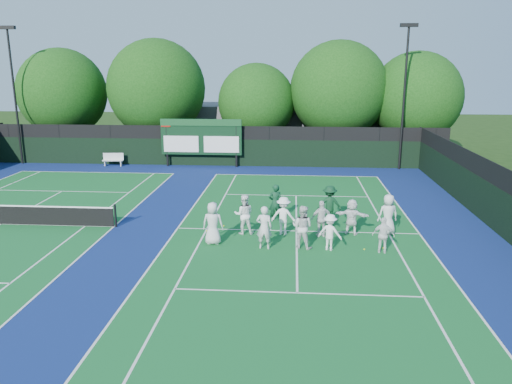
# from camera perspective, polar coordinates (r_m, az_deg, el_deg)

# --- Properties ---
(ground) EXTENTS (120.00, 120.00, 0.00)m
(ground) POSITION_cam_1_polar(r_m,az_deg,el_deg) (21.87, 4.66, -5.33)
(ground) COLOR #19330D
(ground) RESTS_ON ground
(court_apron) EXTENTS (34.00, 32.00, 0.01)m
(court_apron) POSITION_cam_1_polar(r_m,az_deg,el_deg) (23.53, -10.16, -4.07)
(court_apron) COLOR navy
(court_apron) RESTS_ON ground
(near_court) EXTENTS (11.05, 23.85, 0.01)m
(near_court) POSITION_cam_1_polar(r_m,az_deg,el_deg) (22.81, 4.65, -4.47)
(near_court) COLOR #125A25
(near_court) RESTS_ON ground
(left_court) EXTENTS (11.05, 23.85, 0.01)m
(left_court) POSITION_cam_1_polar(r_m,az_deg,el_deg) (26.64, -27.10, -3.27)
(left_court) COLOR #125A25
(left_court) RESTS_ON ground
(back_fence) EXTENTS (34.00, 0.08, 3.00)m
(back_fence) POSITION_cam_1_polar(r_m,az_deg,el_deg) (37.54, -4.63, 5.05)
(back_fence) COLOR black
(back_fence) RESTS_ON ground
(divider_fence_right) EXTENTS (0.08, 32.00, 3.00)m
(divider_fence_right) POSITION_cam_1_polar(r_m,az_deg,el_deg) (24.24, 26.52, -1.50)
(divider_fence_right) COLOR black
(divider_fence_right) RESTS_ON ground
(scoreboard) EXTENTS (6.00, 0.21, 3.55)m
(scoreboard) POSITION_cam_1_polar(r_m,az_deg,el_deg) (37.18, -6.30, 6.22)
(scoreboard) COLOR black
(scoreboard) RESTS_ON ground
(clubhouse) EXTENTS (18.00, 6.00, 4.00)m
(clubhouse) POSITION_cam_1_polar(r_m,az_deg,el_deg) (44.96, 2.02, 7.43)
(clubhouse) COLOR #5A5B5F
(clubhouse) RESTS_ON ground
(light_pole_left) EXTENTS (1.20, 0.30, 10.12)m
(light_pole_left) POSITION_cam_1_polar(r_m,az_deg,el_deg) (41.85, -26.02, 11.44)
(light_pole_left) COLOR black
(light_pole_left) RESTS_ON ground
(light_pole_right) EXTENTS (1.20, 0.30, 10.12)m
(light_pole_right) POSITION_cam_1_polar(r_m,az_deg,el_deg) (37.14, 16.68, 12.09)
(light_pole_right) COLOR black
(light_pole_right) RESTS_ON ground
(tennis_net) EXTENTS (11.30, 0.10, 1.10)m
(tennis_net) POSITION_cam_1_polar(r_m,az_deg,el_deg) (26.52, -27.21, -2.27)
(tennis_net) COLOR black
(tennis_net) RESTS_ON ground
(bench) EXTENTS (1.55, 0.55, 0.96)m
(bench) POSITION_cam_1_polar(r_m,az_deg,el_deg) (39.01, -16.00, 3.64)
(bench) COLOR silver
(bench) RESTS_ON ground
(tree_a) EXTENTS (7.12, 7.12, 8.76)m
(tree_a) POSITION_cam_1_polar(r_m,az_deg,el_deg) (44.40, -21.01, 10.33)
(tree_a) COLOR black
(tree_a) RESTS_ON ground
(tree_b) EXTENTS (7.83, 7.83, 9.46)m
(tree_b) POSITION_cam_1_polar(r_m,az_deg,el_deg) (41.68, -11.06, 11.26)
(tree_b) COLOR black
(tree_b) RESTS_ON ground
(tree_c) EXTENTS (6.12, 6.12, 7.57)m
(tree_c) POSITION_cam_1_polar(r_m,az_deg,el_deg) (40.40, 0.27, 10.01)
(tree_c) COLOR black
(tree_c) RESTS_ON ground
(tree_d) EXTENTS (7.63, 7.63, 9.30)m
(tree_d) POSITION_cam_1_polar(r_m,az_deg,el_deg) (40.41, 9.65, 11.15)
(tree_d) COLOR black
(tree_d) RESTS_ON ground
(tree_e) EXTENTS (7.04, 7.04, 8.46)m
(tree_e) POSITION_cam_1_polar(r_m,az_deg,el_deg) (41.40, 17.99, 10.01)
(tree_e) COLOR black
(tree_e) RESTS_ON ground
(tennis_ball_0) EXTENTS (0.07, 0.07, 0.07)m
(tennis_ball_0) POSITION_cam_1_polar(r_m,az_deg,el_deg) (22.79, -5.66, -4.44)
(tennis_ball_0) COLOR #CCE31A
(tennis_ball_0) RESTS_ON ground
(tennis_ball_2) EXTENTS (0.07, 0.07, 0.07)m
(tennis_ball_2) POSITION_cam_1_polar(r_m,az_deg,el_deg) (21.26, 14.32, -6.22)
(tennis_ball_2) COLOR #CCE31A
(tennis_ball_2) RESTS_ON ground
(tennis_ball_3) EXTENTS (0.07, 0.07, 0.07)m
(tennis_ball_3) POSITION_cam_1_polar(r_m,az_deg,el_deg) (23.43, -3.71, -3.88)
(tennis_ball_3) COLOR #CCE31A
(tennis_ball_3) RESTS_ON ground
(tennis_ball_4) EXTENTS (0.07, 0.07, 0.07)m
(tennis_ball_4) POSITION_cam_1_polar(r_m,az_deg,el_deg) (24.94, 5.31, -2.78)
(tennis_ball_4) COLOR #CCE31A
(tennis_ball_4) RESTS_ON ground
(tennis_ball_5) EXTENTS (0.07, 0.07, 0.07)m
(tennis_ball_5) POSITION_cam_1_polar(r_m,az_deg,el_deg) (20.94, 12.27, -6.42)
(tennis_ball_5) COLOR #CCE31A
(tennis_ball_5) RESTS_ON ground
(player_front_0) EXTENTS (0.90, 0.60, 1.81)m
(player_front_0) POSITION_cam_1_polar(r_m,az_deg,el_deg) (20.98, -4.95, -3.58)
(player_front_0) COLOR silver
(player_front_0) RESTS_ON ground
(player_front_1) EXTENTS (0.70, 0.49, 1.82)m
(player_front_1) POSITION_cam_1_polar(r_m,az_deg,el_deg) (20.35, 0.94, -4.08)
(player_front_1) COLOR silver
(player_front_1) RESTS_ON ground
(player_front_2) EXTENTS (1.06, 0.95, 1.81)m
(player_front_2) POSITION_cam_1_polar(r_m,az_deg,el_deg) (20.53, 5.31, -3.99)
(player_front_2) COLOR silver
(player_front_2) RESTS_ON ground
(player_front_3) EXTENTS (1.11, 0.88, 1.51)m
(player_front_3) POSITION_cam_1_polar(r_m,az_deg,el_deg) (20.47, 8.46, -4.58)
(player_front_3) COLOR white
(player_front_3) RESTS_ON ground
(player_front_4) EXTENTS (0.93, 0.54, 1.49)m
(player_front_4) POSITION_cam_1_polar(r_m,az_deg,el_deg) (20.56, 14.35, -4.82)
(player_front_4) COLOR white
(player_front_4) RESTS_ON ground
(player_back_0) EXTENTS (0.94, 0.77, 1.80)m
(player_back_0) POSITION_cam_1_polar(r_m,az_deg,el_deg) (22.14, -1.38, -2.57)
(player_back_0) COLOR white
(player_back_0) RESTS_ON ground
(player_back_1) EXTENTS (1.22, 0.85, 1.72)m
(player_back_1) POSITION_cam_1_polar(r_m,az_deg,el_deg) (22.10, 3.17, -2.74)
(player_back_1) COLOR white
(player_back_1) RESTS_ON ground
(player_back_2) EXTENTS (1.02, 0.60, 1.64)m
(player_back_2) POSITION_cam_1_polar(r_m,az_deg,el_deg) (21.96, 7.52, -3.06)
(player_back_2) COLOR silver
(player_back_2) RESTS_ON ground
(player_back_3) EXTENTS (1.58, 0.83, 1.63)m
(player_back_3) POSITION_cam_1_polar(r_m,az_deg,el_deg) (22.49, 10.88, -2.80)
(player_back_3) COLOR white
(player_back_3) RESTS_ON ground
(player_back_4) EXTENTS (0.99, 0.74, 1.83)m
(player_back_4) POSITION_cam_1_polar(r_m,az_deg,el_deg) (22.86, 14.85, -2.49)
(player_back_4) COLOR silver
(player_back_4) RESTS_ON ground
(coach_left) EXTENTS (0.74, 0.57, 1.81)m
(coach_left) POSITION_cam_1_polar(r_m,az_deg,el_deg) (24.01, 2.22, -1.24)
(coach_left) COLOR #0F3922
(coach_left) RESTS_ON ground
(coach_right) EXTENTS (1.23, 0.76, 1.83)m
(coach_right) POSITION_cam_1_polar(r_m,az_deg,el_deg) (23.88, 8.40, -1.44)
(coach_right) COLOR #0E331B
(coach_right) RESTS_ON ground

